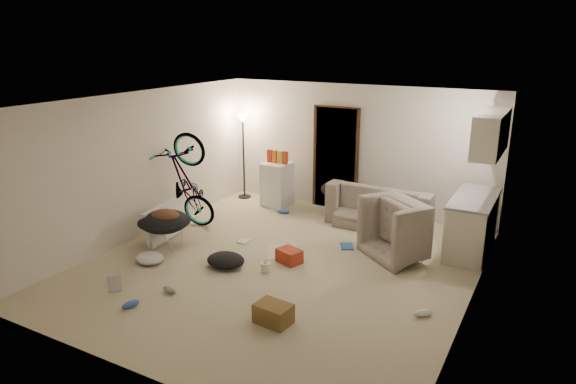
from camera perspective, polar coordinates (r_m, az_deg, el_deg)
The scene contains 37 objects.
floor at distance 7.94m, azimuth -0.83°, elevation -8.22°, with size 5.50×6.00×0.02m, color #BEB492.
ceiling at distance 7.24m, azimuth -0.92°, elevation 10.14°, with size 5.50×6.00×0.02m, color white.
wall_back at distance 10.14m, azimuth 7.57°, elevation 4.75°, with size 5.50×0.02×2.50m, color silver.
wall_front at distance 5.25m, azimuth -17.43°, elevation -7.65°, with size 5.50×0.02×2.50m, color silver.
wall_left at distance 9.13m, azimuth -16.14°, elevation 2.86°, with size 0.02×6.00×2.50m, color silver.
wall_right at distance 6.65m, azimuth 20.33°, elevation -2.73°, with size 0.02×6.00×2.50m, color silver.
doorway at distance 10.30m, azimuth 5.36°, elevation 3.70°, with size 0.85×0.10×2.04m, color black.
door_trim at distance 10.28m, azimuth 5.30°, elevation 3.67°, with size 0.97×0.04×2.10m, color #372313.
floor_lamp at distance 10.90m, azimuth -5.01°, elevation 5.99°, with size 0.28×0.28×1.81m.
kitchen_counter at distance 8.83m, azimuth 19.75°, elevation -3.47°, with size 0.60×1.50×0.88m, color beige.
counter_top at distance 8.68m, azimuth 20.05°, elevation -0.62°, with size 0.64×1.54×0.04m, color gray.
kitchen_uppers at distance 8.43m, azimuth 21.64°, elevation 6.08°, with size 0.38×1.40×0.65m, color beige.
sofa at distance 9.64m, azimuth 10.34°, elevation -1.99°, with size 1.94×0.76×0.57m, color #3A413A.
armchair at distance 8.43m, azimuth 13.59°, elevation -4.53°, with size 1.08×0.94×0.70m, color #3A413A.
bicycle at distance 9.49m, azimuth -11.07°, elevation -1.10°, with size 0.64×1.82×0.96m, color black.
book_asset at distance 7.56m, azimuth -19.35°, elevation -10.46°, with size 0.18×0.25×0.02m, color #A02F18.
mini_fridge at distance 10.57m, azimuth -1.21°, elevation 0.90°, with size 0.52×0.52×0.89m, color white.
snack_box_0 at distance 10.51m, azimuth -2.04°, elevation 3.92°, with size 0.10×0.07×0.30m, color #A02F18.
snack_box_1 at distance 10.45m, azimuth -1.47°, elevation 3.85°, with size 0.10×0.07×0.30m, color #C84F19.
snack_box_2 at distance 10.40m, azimuth -0.90°, elevation 3.78°, with size 0.10×0.07×0.30m, color gold.
snack_box_3 at distance 10.34m, azimuth -0.32°, elevation 3.71°, with size 0.10×0.07×0.30m, color #A02F18.
saucer_chair at distance 8.71m, azimuth -13.53°, elevation -3.71°, with size 0.87×0.87×0.62m.
hoodie at distance 8.59m, azimuth -13.50°, elevation -2.63°, with size 0.48×0.40×0.22m, color #522E1C.
sofa_drape at distance 9.88m, azimuth 5.20°, elevation 0.25°, with size 0.56×0.46×0.28m, color black.
tv_box at distance 9.06m, azimuth -13.79°, elevation -3.36°, with size 0.11×0.91×0.60m, color silver.
drink_case_a at distance 6.43m, azimuth -1.64°, elevation -13.35°, with size 0.43×0.31×0.25m, color brown.
drink_case_b at distance 8.00m, azimuth 0.15°, elevation -7.11°, with size 0.37×0.27×0.21m, color #A02F18.
juicer at distance 7.70m, azimuth -2.51°, elevation -8.29°, with size 0.15×0.15×0.21m.
newspaper at distance 8.42m, azimuth -0.61°, elevation -6.61°, with size 0.47×0.61×0.01m, color beige.
book_blue at distance 8.64m, azimuth 6.55°, elevation -6.01°, with size 0.20×0.28×0.03m, color #335AB9.
book_white at distance 8.83m, azimuth -4.90°, elevation -5.45°, with size 0.18×0.23×0.02m, color silver.
shoe_0 at distance 10.14m, azimuth -0.50°, elevation -2.16°, with size 0.26×0.11×0.10m, color #335AB9.
shoe_2 at distance 7.08m, azimuth -17.09°, elevation -11.83°, with size 0.25×0.10×0.09m, color #335AB9.
shoe_3 at distance 7.31m, azimuth -13.03°, elevation -10.54°, with size 0.24×0.10×0.09m, color slate.
shoe_4 at distance 6.81m, azimuth 14.77°, elevation -12.85°, with size 0.25×0.10×0.09m, color white.
clothes_lump_a at distance 7.94m, azimuth -6.94°, elevation -7.53°, with size 0.60×0.52×0.19m, color black.
clothes_lump_c at distance 8.29m, azimuth -15.11°, elevation -7.11°, with size 0.46×0.40×0.14m, color silver.
Camera 1 is at (3.55, -6.25, 3.37)m, focal length 32.00 mm.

